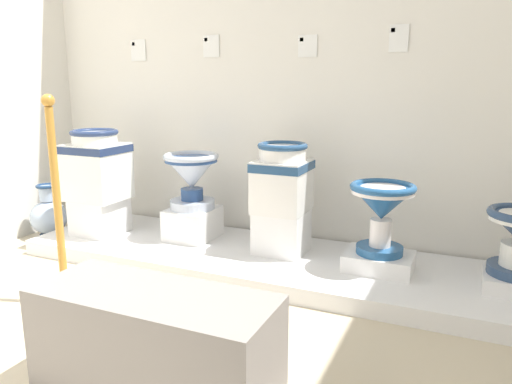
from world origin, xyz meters
TOP-DOWN VIEW (x-y plane):
  - wall_back at (1.99, 2.81)m, footprint 4.18×0.06m
  - display_platform at (1.99, 2.34)m, footprint 3.28×0.84m
  - plinth_block_pale_glazed at (0.70, 2.26)m, footprint 0.31×0.31m
  - antique_toilet_pale_glazed at (0.70, 2.26)m, footprint 0.38×0.34m
  - plinth_block_slender_white at (1.35, 2.43)m, footprint 0.30×0.34m
  - antique_toilet_slender_white at (1.35, 2.43)m, footprint 0.37×0.37m
  - plinth_block_tall_cobalt at (2.01, 2.40)m, footprint 0.30×0.29m
  - antique_toilet_tall_cobalt at (2.01, 2.40)m, footprint 0.31×0.33m
  - plinth_block_rightmost at (2.62, 2.34)m, footprint 0.38×0.28m
  - antique_toilet_rightmost at (2.62, 2.34)m, footprint 0.36×0.36m
  - info_placard_first at (0.71, 2.77)m, footprint 0.13×0.01m
  - info_placard_second at (1.33, 2.77)m, footprint 0.12×0.01m
  - info_placard_third at (2.03, 2.77)m, footprint 0.13×0.01m
  - info_placard_fourth at (2.59, 2.77)m, footprint 0.11×0.01m
  - decorative_vase_corner at (0.20, 2.27)m, footprint 0.27×0.27m
  - stanchion_post_near_left at (1.16, 1.46)m, footprint 0.25×0.25m
  - museum_bench at (2.04, 1.02)m, footprint 0.91×0.36m

SIDE VIEW (x-z plane):
  - display_platform at x=1.99m, z-range 0.00..0.10m
  - plinth_block_rightmost at x=2.62m, z-range 0.10..0.20m
  - decorative_vase_corner at x=0.20m, z-range -0.03..0.37m
  - museum_bench at x=2.04m, z-range 0.00..0.40m
  - plinth_block_slender_white at x=1.35m, z-range 0.10..0.31m
  - plinth_block_pale_glazed at x=0.70m, z-range 0.10..0.35m
  - plinth_block_tall_cobalt at x=2.01m, z-range 0.10..0.36m
  - stanchion_post_near_left at x=1.16m, z-range -0.21..0.87m
  - antique_toilet_rightmost at x=2.62m, z-range 0.28..0.68m
  - antique_toilet_slender_white at x=1.35m, z-range 0.35..0.73m
  - antique_toilet_tall_cobalt at x=2.01m, z-range 0.37..0.79m
  - antique_toilet_pale_glazed at x=0.70m, z-range 0.36..0.84m
  - info_placard_third at x=2.03m, z-range 1.30..1.43m
  - info_placard_first at x=0.71m, z-range 1.30..1.45m
  - info_placard_second at x=1.33m, z-range 1.31..1.46m
  - info_placard_fourth at x=2.59m, z-range 1.31..1.47m
  - wall_back at x=1.99m, z-range 0.00..2.98m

